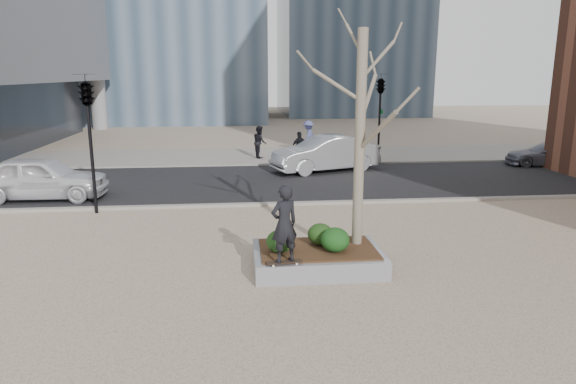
{
  "coord_description": "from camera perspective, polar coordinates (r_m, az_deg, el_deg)",
  "views": [
    {
      "loc": [
        -0.84,
        -11.31,
        4.5
      ],
      "look_at": [
        0.5,
        2.0,
        1.4
      ],
      "focal_mm": 32.0,
      "sensor_mm": 36.0,
      "label": 1
    }
  ],
  "objects": [
    {
      "name": "traffic_light_near",
      "position": [
        17.68,
        -21.06,
        4.87
      ],
      "size": [
        0.6,
        2.48,
        4.5
      ],
      "primitive_type": null,
      "color": "black",
      "rests_on": "ground"
    },
    {
      "name": "far_sidewalk",
      "position": [
        28.68,
        -4.02,
        4.01
      ],
      "size": [
        60.0,
        6.0,
        0.02
      ],
      "primitive_type": "cube",
      "color": "gray",
      "rests_on": "ground"
    },
    {
      "name": "pedestrian_b",
      "position": [
        29.54,
        2.26,
        6.14
      ],
      "size": [
        1.17,
        1.39,
        1.86
      ],
      "primitive_type": "imported",
      "rotation": [
        0.0,
        0.0,
        4.24
      ],
      "color": "#484D82",
      "rests_on": "far_sidewalk"
    },
    {
      "name": "car_third",
      "position": [
        28.57,
        26.96,
        3.78
      ],
      "size": [
        4.27,
        2.48,
        1.16
      ],
      "primitive_type": "imported",
      "rotation": [
        0.0,
        0.0,
        4.49
      ],
      "color": "slate",
      "rests_on": "street"
    },
    {
      "name": "skateboarder",
      "position": [
        10.93,
        -0.42,
        -3.57
      ],
      "size": [
        0.73,
        0.62,
        1.7
      ],
      "primitive_type": "imported",
      "rotation": [
        0.0,
        0.0,
        3.55
      ],
      "color": "black",
      "rests_on": "skateboard"
    },
    {
      "name": "traffic_light_far",
      "position": [
        27.03,
        10.13,
        8.07
      ],
      "size": [
        0.6,
        2.48,
        4.5
      ],
      "primitive_type": null,
      "color": "black",
      "rests_on": "ground"
    },
    {
      "name": "shrub_right",
      "position": [
        11.87,
        5.26,
        -5.31
      ],
      "size": [
        0.66,
        0.66,
        0.57
      ],
      "primitive_type": "ellipsoid",
      "color": "#133C13",
      "rests_on": "planter_mulch"
    },
    {
      "name": "car_silver",
      "position": [
        24.06,
        4.18,
        4.28
      ],
      "size": [
        5.34,
        3.25,
        1.66
      ],
      "primitive_type": "imported",
      "rotation": [
        0.0,
        0.0,
        5.03
      ],
      "color": "#ADB0B5",
      "rests_on": "street"
    },
    {
      "name": "planter_mulch",
      "position": [
        12.15,
        3.32,
        -6.35
      ],
      "size": [
        2.7,
        1.7,
        0.04
      ],
      "primitive_type": "cube",
      "color": "#382314",
      "rests_on": "planter"
    },
    {
      "name": "sycamore_tree",
      "position": [
        11.97,
        8.1,
        9.52
      ],
      "size": [
        2.8,
        2.8,
        6.6
      ],
      "primitive_type": null,
      "color": "gray",
      "rests_on": "planter_mulch"
    },
    {
      "name": "planter",
      "position": [
        12.23,
        3.3,
        -7.43
      ],
      "size": [
        3.0,
        2.0,
        0.45
      ],
      "primitive_type": "cube",
      "color": "gray",
      "rests_on": "ground"
    },
    {
      "name": "skateboard",
      "position": [
        11.22,
        -0.41,
        -7.91
      ],
      "size": [
        0.8,
        0.31,
        0.08
      ],
      "primitive_type": null,
      "rotation": [
        0.0,
        0.0,
        0.14
      ],
      "color": "black",
      "rests_on": "planter"
    },
    {
      "name": "shrub_middle",
      "position": [
        12.32,
        3.61,
        -4.7
      ],
      "size": [
        0.61,
        0.61,
        0.52
      ],
      "primitive_type": "ellipsoid",
      "color": "#183711",
      "rests_on": "planter_mulch"
    },
    {
      "name": "police_car",
      "position": [
        20.64,
        -25.73,
        1.43
      ],
      "size": [
        4.67,
        1.99,
        1.58
      ],
      "primitive_type": "imported",
      "rotation": [
        0.0,
        0.0,
        1.54
      ],
      "color": "white",
      "rests_on": "street"
    },
    {
      "name": "shrub_left",
      "position": [
        11.78,
        -0.94,
        -5.51
      ],
      "size": [
        0.61,
        0.61,
        0.52
      ],
      "primitive_type": "ellipsoid",
      "color": "black",
      "rests_on": "planter_mulch"
    },
    {
      "name": "ground",
      "position": [
        12.2,
        -1.41,
        -8.6
      ],
      "size": [
        120.0,
        120.0,
        0.0
      ],
      "primitive_type": "plane",
      "color": "tan",
      "rests_on": "ground"
    },
    {
      "name": "pedestrian_a",
      "position": [
        27.89,
        -3.16,
        5.58
      ],
      "size": [
        0.79,
        0.94,
        1.73
      ],
      "primitive_type": "imported",
      "rotation": [
        0.0,
        0.0,
        1.74
      ],
      "color": "black",
      "rests_on": "far_sidewalk"
    },
    {
      "name": "street",
      "position": [
        21.79,
        -3.42,
        1.13
      ],
      "size": [
        60.0,
        8.0,
        0.02
      ],
      "primitive_type": "cube",
      "color": "black",
      "rests_on": "ground"
    },
    {
      "name": "pedestrian_c",
      "position": [
        26.44,
        1.3,
        5.02
      ],
      "size": [
        1.0,
        0.68,
        1.58
      ],
      "primitive_type": "imported",
      "rotation": [
        0.0,
        0.0,
        3.5
      ],
      "color": "black",
      "rests_on": "far_sidewalk"
    }
  ]
}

